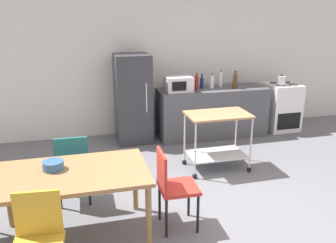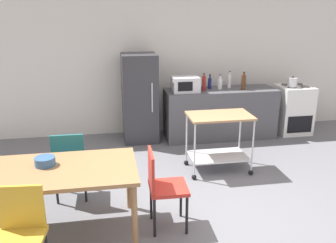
% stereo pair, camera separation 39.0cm
% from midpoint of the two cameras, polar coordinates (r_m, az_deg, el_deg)
% --- Properties ---
extents(ground_plane, '(12.00, 12.00, 0.00)m').
position_cam_midpoint_polar(ground_plane, '(4.31, 5.62, -14.68)').
color(ground_plane, slate).
extents(back_wall, '(8.40, 0.12, 2.90)m').
position_cam_midpoint_polar(back_wall, '(6.79, -3.48, 10.42)').
color(back_wall, silver).
rests_on(back_wall, ground_plane).
extents(kitchen_counter, '(2.00, 0.64, 0.90)m').
position_cam_midpoint_polar(kitchen_counter, '(6.66, 5.32, 1.45)').
color(kitchen_counter, '#4C4C51').
rests_on(kitchen_counter, ground_plane).
extents(dining_table, '(1.50, 0.90, 0.75)m').
position_cam_midpoint_polar(dining_table, '(3.79, -17.85, -8.76)').
color(dining_table, olive).
rests_on(dining_table, ground_plane).
extents(chair_mustard, '(0.44, 0.44, 0.89)m').
position_cam_midpoint_polar(chair_mustard, '(3.28, -23.36, -16.88)').
color(chair_mustard, gold).
rests_on(chair_mustard, ground_plane).
extents(chair_teal, '(0.41, 0.41, 0.89)m').
position_cam_midpoint_polar(chair_teal, '(4.51, -17.29, -6.46)').
color(chair_teal, '#1E666B').
rests_on(chair_teal, ground_plane).
extents(chair_red, '(0.41, 0.41, 0.89)m').
position_cam_midpoint_polar(chair_red, '(3.85, -2.24, -9.94)').
color(chair_red, '#B72D23').
rests_on(chair_red, ground_plane).
extents(stove_oven, '(0.60, 0.61, 0.92)m').
position_cam_midpoint_polar(stove_oven, '(7.29, 16.06, 2.26)').
color(stove_oven, white).
rests_on(stove_oven, ground_plane).
extents(refrigerator, '(0.60, 0.63, 1.55)m').
position_cam_midpoint_polar(refrigerator, '(6.34, -7.36, 3.58)').
color(refrigerator, '#333338').
rests_on(refrigerator, ground_plane).
extents(kitchen_cart, '(0.91, 0.57, 0.85)m').
position_cam_midpoint_polar(kitchen_cart, '(5.25, 5.73, -1.66)').
color(kitchen_cart, '#A37A51').
rests_on(kitchen_cart, ground_plane).
extents(microwave, '(0.46, 0.35, 0.26)m').
position_cam_midpoint_polar(microwave, '(6.25, -0.10, 5.93)').
color(microwave, silver).
rests_on(microwave, kitchen_counter).
extents(bottle_soy_sauce, '(0.06, 0.06, 0.30)m').
position_cam_midpoint_polar(bottle_soy_sauce, '(6.39, 2.79, 6.17)').
color(bottle_soy_sauce, maroon).
rests_on(bottle_soy_sauce, kitchen_counter).
extents(bottle_sesame_oil, '(0.06, 0.06, 0.26)m').
position_cam_midpoint_polar(bottle_sesame_oil, '(6.55, 3.67, 6.19)').
color(bottle_sesame_oil, navy).
rests_on(bottle_sesame_oil, kitchen_counter).
extents(bottle_hot_sauce, '(0.08, 0.08, 0.26)m').
position_cam_midpoint_polar(bottle_hot_sauce, '(6.56, 5.27, 6.18)').
color(bottle_hot_sauce, silver).
rests_on(bottle_hot_sauce, kitchen_counter).
extents(bottle_soda, '(0.06, 0.06, 0.31)m').
position_cam_midpoint_polar(bottle_soda, '(6.68, 6.71, 6.57)').
color(bottle_soda, silver).
rests_on(bottle_soda, kitchen_counter).
extents(bottle_wine, '(0.08, 0.08, 0.32)m').
position_cam_midpoint_polar(bottle_wine, '(6.57, 8.89, 6.36)').
color(bottle_wine, '#4C2D19').
rests_on(bottle_wine, kitchen_counter).
extents(fruit_bowl, '(0.21, 0.21, 0.09)m').
position_cam_midpoint_polar(fruit_bowl, '(3.85, -20.56, -6.58)').
color(fruit_bowl, '#33598C').
rests_on(fruit_bowl, dining_table).
extents(kettle, '(0.24, 0.17, 0.19)m').
position_cam_midpoint_polar(kettle, '(7.03, 16.00, 6.31)').
color(kettle, silver).
rests_on(kettle, stove_oven).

